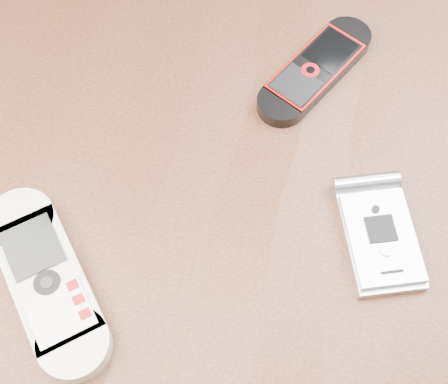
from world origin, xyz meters
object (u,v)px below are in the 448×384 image
Objects in this scene: table at (219,242)px; nokia_black_red at (315,69)px; motorola_razr at (380,236)px; nokia_white at (47,280)px.

table is 0.20m from nokia_black_red.
motorola_razr reaches higher than table.
nokia_black_red is (0.07, 0.15, 0.11)m from table.
motorola_razr is at bearing -6.61° from table.
nokia_white is 0.28m from motorola_razr.
nokia_white is at bearing -139.13° from table.
nokia_white reaches higher than motorola_razr.
motorola_razr is (0.08, -0.17, 0.00)m from nokia_black_red.
motorola_razr is (0.27, 0.09, -0.00)m from nokia_white.
table is 0.18m from motorola_razr.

